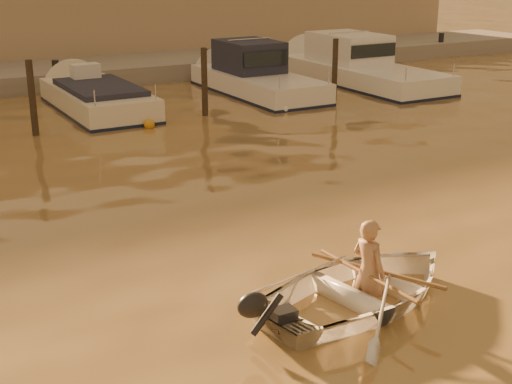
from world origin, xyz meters
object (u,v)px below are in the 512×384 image
dinghy (363,288)px  moored_boat_3 (98,104)px  moored_boat_5 (360,66)px  person (368,271)px  moored_boat_4 (258,76)px

dinghy → moored_boat_3: 14.19m
moored_boat_5 → moored_boat_3: bearing=180.0°
moored_boat_3 → moored_boat_5: moored_boat_5 is taller
dinghy → person: bearing=-90.0°
dinghy → moored_boat_4: (6.38, 14.17, 0.40)m
dinghy → moored_boat_5: bearing=-47.7°
moored_boat_3 → moored_boat_4: size_ratio=0.91×
moored_boat_3 → moored_boat_4: 5.66m
dinghy → person: (0.10, 0.02, 0.23)m
moored_boat_3 → moored_boat_4: moored_boat_4 is taller
person → moored_boat_4: 15.49m
person → dinghy: bearing=90.0°
dinghy → moored_boat_4: 15.55m
dinghy → moored_boat_4: bearing=-34.7°
moored_boat_4 → moored_boat_5: bearing=0.0°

